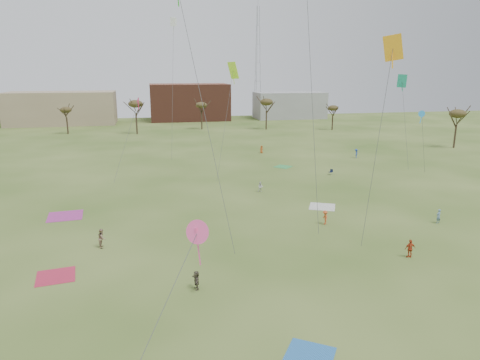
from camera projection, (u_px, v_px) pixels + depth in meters
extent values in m
plane|color=#345119|center=(271.00, 284.00, 34.20)|extent=(260.00, 260.00, 0.00)
imported|color=#BD4220|center=(410.00, 248.00, 38.92)|extent=(1.01, 0.46, 1.69)
imported|color=#92735D|center=(102.00, 238.00, 41.16)|extent=(0.70, 0.90, 1.82)
imported|color=#4D4537|center=(196.00, 280.00, 33.23)|extent=(0.54, 1.42, 1.50)
imported|color=#C65225|center=(325.00, 217.00, 47.38)|extent=(0.65, 1.04, 1.55)
imported|color=#6485A6|center=(438.00, 216.00, 47.69)|extent=(0.67, 0.54, 1.60)
imported|color=silver|center=(260.00, 187.00, 60.02)|extent=(0.79, 0.67, 1.42)
imported|color=#B9521F|center=(262.00, 149.00, 88.49)|extent=(0.88, 0.72, 1.54)
imported|color=#2343A0|center=(356.00, 153.00, 83.43)|extent=(1.15, 1.31, 1.75)
cube|color=#BB2542|center=(56.00, 276.00, 35.46)|extent=(3.39, 3.39, 0.03)
cube|color=#2A6EB7|center=(309.00, 356.00, 25.56)|extent=(3.80, 3.80, 0.03)
cube|color=silver|center=(322.00, 207.00, 53.60)|extent=(4.10, 4.10, 0.03)
cube|color=#A9348B|center=(65.00, 216.00, 50.20)|extent=(4.17, 4.17, 0.03)
cube|color=green|center=(283.00, 167.00, 75.94)|extent=(3.72, 3.72, 0.03)
cube|color=#131B34|center=(331.00, 172.00, 70.09)|extent=(0.69, 0.69, 0.04)
cube|color=#131B34|center=(332.00, 171.00, 70.19)|extent=(0.39, 0.49, 0.44)
cylinder|color=#4C4C51|center=(207.00, 127.00, 36.28)|extent=(3.97, 3.69, 21.77)
cone|color=#E5488B|center=(198.00, 232.00, 24.68)|extent=(1.41, 0.10, 1.41)
cube|color=#E5488B|center=(198.00, 247.00, 24.90)|extent=(0.08, 0.08, 2.31)
cylinder|color=#4C4C51|center=(166.00, 303.00, 23.41)|extent=(4.03, 3.58, 6.54)
cube|color=orange|center=(393.00, 48.00, 35.70)|extent=(1.05, 1.05, 2.07)
cube|color=orange|center=(392.00, 57.00, 35.88)|extent=(0.08, 0.08, 1.86)
cylinder|color=#4C4C51|center=(376.00, 152.00, 37.53)|extent=(1.73, 0.27, 17.24)
cylinder|color=#4C4C51|center=(312.00, 96.00, 39.75)|extent=(1.87, 1.86, 26.28)
cone|color=#2997EB|center=(422.00, 114.00, 63.15)|extent=(0.97, 0.07, 0.97)
cube|color=#2997EB|center=(421.00, 118.00, 63.30)|extent=(0.08, 0.08, 1.58)
cylinder|color=#4C4C51|center=(423.00, 144.00, 65.44)|extent=(2.87, 1.88, 9.34)
cube|color=#ABE926|center=(233.00, 70.00, 61.88)|extent=(1.24, 1.24, 2.43)
cube|color=#ABE926|center=(233.00, 76.00, 62.09)|extent=(0.08, 0.08, 2.19)
cylinder|color=#4C4C51|center=(225.00, 126.00, 62.13)|extent=(3.06, 2.86, 15.47)
cone|color=#D11649|center=(138.00, 101.00, 62.78)|extent=(0.92, 0.07, 0.92)
cube|color=#D11649|center=(138.00, 105.00, 62.93)|extent=(0.08, 0.08, 1.50)
cylinder|color=#4C4C51|center=(126.00, 141.00, 62.08)|extent=(4.00, 3.60, 11.24)
cube|color=#178C6B|center=(402.00, 81.00, 68.68)|extent=(1.03, 1.03, 2.03)
cube|color=#178C6B|center=(402.00, 86.00, 68.86)|extent=(0.08, 0.08, 1.83)
cylinder|color=#4C4C51|center=(405.00, 126.00, 69.26)|extent=(1.00, 2.58, 13.85)
cube|color=white|center=(173.00, 22.00, 76.23)|extent=(0.84, 0.84, 1.45)
cube|color=white|center=(174.00, 27.00, 76.43)|extent=(0.08, 0.08, 2.17)
cylinder|color=#4C4C51|center=(173.00, 91.00, 76.81)|extent=(1.51, 4.63, 23.76)
cylinder|color=#3A2B1E|center=(67.00, 126.00, 115.02)|extent=(0.40, 0.40, 4.32)
ellipsoid|color=#473D1E|center=(66.00, 110.00, 114.00)|extent=(3.02, 3.02, 1.58)
cylinder|color=#3A2B1E|center=(137.00, 124.00, 114.67)|extent=(0.40, 0.40, 5.40)
ellipsoid|color=#473D1E|center=(135.00, 104.00, 113.40)|extent=(3.78, 3.78, 1.98)
cylinder|color=#3A2B1E|center=(202.00, 121.00, 124.03)|extent=(0.40, 0.40, 4.68)
ellipsoid|color=#473D1E|center=(201.00, 105.00, 122.93)|extent=(3.28, 3.28, 1.72)
cylinder|color=#3A2B1E|center=(266.00, 120.00, 123.74)|extent=(0.40, 0.40, 5.28)
ellipsoid|color=#473D1E|center=(267.00, 102.00, 122.50)|extent=(3.70, 3.70, 1.94)
cylinder|color=#3A2B1E|center=(332.00, 122.00, 122.71)|extent=(0.40, 0.40, 4.20)
ellipsoid|color=#473D1E|center=(333.00, 108.00, 121.72)|extent=(2.94, 2.94, 1.54)
cylinder|color=#3A2B1E|center=(455.00, 136.00, 94.07)|extent=(0.40, 0.40, 5.04)
ellipsoid|color=#473D1E|center=(458.00, 114.00, 92.88)|extent=(3.53, 3.53, 1.85)
cube|color=#937F60|center=(62.00, 108.00, 135.16)|extent=(32.00, 14.00, 10.00)
cube|color=brown|center=(189.00, 102.00, 147.62)|extent=(26.00, 16.00, 12.00)
cube|color=gray|center=(289.00, 105.00, 153.04)|extent=(24.00, 12.00, 9.00)
cylinder|color=#9EA3A8|center=(260.00, 63.00, 154.34)|extent=(0.16, 0.16, 38.00)
cylinder|color=#9EA3A8|center=(256.00, 63.00, 154.81)|extent=(0.16, 0.16, 38.00)
cylinder|color=#9EA3A8|center=(257.00, 63.00, 153.33)|extent=(0.16, 0.16, 38.00)
cylinder|color=#9EA3A8|center=(258.00, 1.00, 149.15)|extent=(0.10, 0.10, 3.00)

